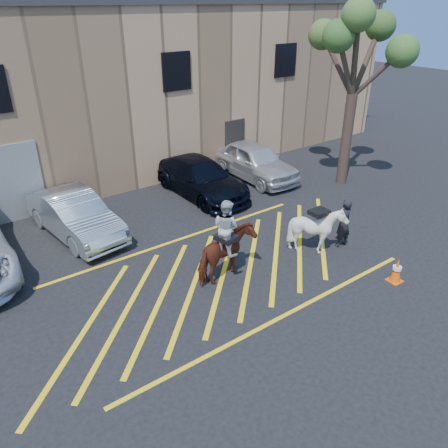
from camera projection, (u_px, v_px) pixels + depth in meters
ground at (218, 268)px, 13.09m from camera, size 90.00×90.00×0.00m
car_silver_sedan at (74, 215)px, 14.64m from camera, size 2.14×4.67×1.48m
car_blue_suv at (201, 178)px, 17.77m from camera, size 2.06×4.98×1.44m
car_white_suv at (255, 161)px, 19.39m from camera, size 2.02×4.70×1.58m
handler at (343, 223)px, 13.95m from camera, size 0.61×0.41×1.64m
warehouse at (64, 86)px, 19.98m from camera, size 32.42×10.20×7.30m
hatching_zone at (223, 273)px, 12.87m from camera, size 12.60×5.12×0.01m
mounted_bay at (226, 248)px, 12.21m from camera, size 1.99×1.22×2.45m
saddled_white at (317, 230)px, 13.60m from camera, size 1.28×1.44×1.57m
traffic_cone at (397, 270)px, 12.34m from camera, size 0.39×0.39×0.73m
tree at (359, 43)px, 16.63m from camera, size 3.99×4.37×7.31m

